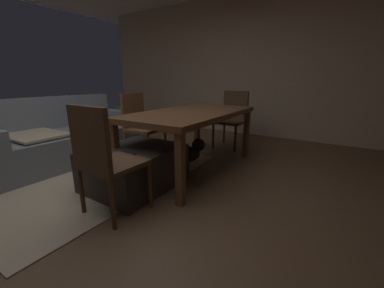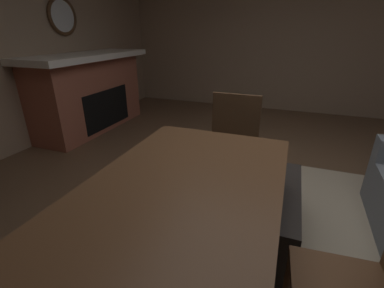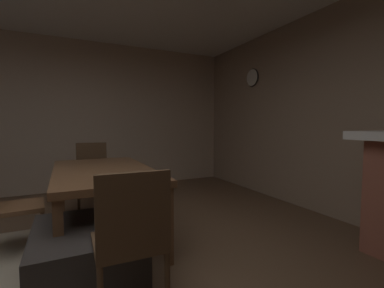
% 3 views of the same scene
% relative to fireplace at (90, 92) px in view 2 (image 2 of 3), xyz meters
% --- Properties ---
extents(floor, '(8.34, 8.34, 0.00)m').
position_rel_fireplace_xyz_m(floor, '(1.24, 2.82, -0.58)').
color(floor, brown).
extents(wall_left, '(0.12, 6.78, 2.73)m').
position_rel_fireplace_xyz_m(wall_left, '(-2.23, 2.82, 0.79)').
color(wall_left, '#9E846B').
rests_on(wall_left, ground).
extents(area_rug, '(2.60, 2.00, 0.01)m').
position_rel_fireplace_xyz_m(area_rug, '(1.56, 3.38, -0.57)').
color(area_rug, tan).
rests_on(area_rug, ground).
extents(fireplace, '(2.07, 0.76, 1.15)m').
position_rel_fireplace_xyz_m(fireplace, '(0.00, 0.00, 0.00)').
color(fireplace, '#9E5642').
rests_on(fireplace, ground).
extents(round_wall_mirror, '(0.52, 0.05, 0.52)m').
position_rel_fireplace_xyz_m(round_wall_mirror, '(-0.00, -0.29, 1.05)').
color(round_wall_mirror, '#4C331E').
extents(ottoman_coffee_table, '(0.93, 0.76, 0.42)m').
position_rel_fireplace_xyz_m(ottoman_coffee_table, '(1.56, 2.66, -0.37)').
color(ottoman_coffee_table, '#2D2826').
rests_on(ottoman_coffee_table, ground).
extents(tv_remote, '(0.08, 0.17, 0.02)m').
position_rel_fireplace_xyz_m(tv_remote, '(1.39, 2.54, -0.15)').
color(tv_remote, black).
rests_on(tv_remote, ottoman_coffee_table).
extents(dining_table, '(1.79, 0.96, 0.74)m').
position_rel_fireplace_xyz_m(dining_table, '(2.32, 2.43, 0.09)').
color(dining_table, brown).
rests_on(dining_table, ground).
extents(dining_chair_west, '(0.45, 0.45, 0.93)m').
position_rel_fireplace_xyz_m(dining_chair_west, '(1.03, 2.43, -0.06)').
color(dining_chair_west, '#513823').
rests_on(dining_chair_west, ground).
extents(dining_chair_north, '(0.47, 0.47, 0.93)m').
position_rel_fireplace_xyz_m(dining_chair_north, '(2.31, 3.30, -0.06)').
color(dining_chair_north, brown).
rests_on(dining_chair_north, ground).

